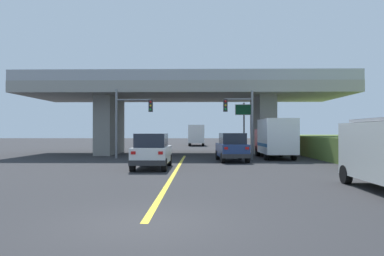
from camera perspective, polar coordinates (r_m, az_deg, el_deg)
The scene contains 10 objects.
ground at distance 35.67m, azimuth -0.93°, elevation -3.95°, with size 160.00×160.00×0.00m, color #2B2B2D.
overpass_bridge at distance 35.73m, azimuth -0.93°, elevation 4.17°, with size 29.02×10.58×7.19m.
lane_divider_stripe at distance 20.97m, azimuth -2.40°, elevation -6.37°, with size 0.20×24.17×0.01m, color yellow.
suv_lead at distance 21.80m, azimuth -6.05°, elevation -3.48°, with size 1.95×4.56×2.02m.
suv_crossing at distance 27.05m, azimuth 6.06°, elevation -2.91°, with size 2.19×4.38×2.02m.
box_truck at distance 30.51m, azimuth 12.45°, elevation -1.48°, with size 2.33×6.57×3.10m.
traffic_signal_nearside at distance 29.11m, azimuth 7.62°, elevation 1.79°, with size 2.30×0.36×5.28m.
traffic_signal_farside at distance 30.30m, azimuth -9.55°, elevation 1.90°, with size 2.99×0.36×5.49m.
highway_sign at distance 34.26m, azimuth 7.88°, elevation 1.72°, with size 1.60×0.17×4.73m.
semi_truck_distant at distance 56.66m, azimuth 0.67°, elevation -1.04°, with size 2.33×6.86×3.06m.
Camera 1 is at (1.29, -8.73, 2.15)m, focal length 35.26 mm.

